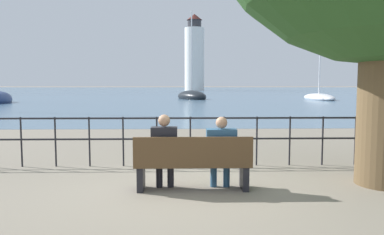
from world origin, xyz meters
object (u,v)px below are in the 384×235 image
object	(u,v)px
seated_person_left	(164,149)
harbor_lighthouse	(194,55)
sailboat_1	(192,96)
park_bench	(193,164)
sailboat_0	(319,98)
seated_person_right	(221,149)

from	to	relation	value
seated_person_left	harbor_lighthouse	distance (m)	112.82
sailboat_1	harbor_lighthouse	distance (m)	73.07
park_bench	sailboat_0	bearing A→B (deg)	67.06
seated_person_left	harbor_lighthouse	xyz separation A→B (m)	(4.28, 112.26, 10.38)
seated_person_right	harbor_lighthouse	size ratio (longest dim) A/B	0.05
park_bench	seated_person_left	xyz separation A→B (m)	(-0.47, 0.08, 0.24)
seated_person_right	harbor_lighthouse	distance (m)	112.79
sailboat_1	harbor_lighthouse	xyz separation A→B (m)	(2.78, 72.23, 10.71)
park_bench	seated_person_left	size ratio (longest dim) A/B	1.53
sailboat_0	harbor_lighthouse	size ratio (longest dim) A/B	0.41
sailboat_1	seated_person_right	bearing A→B (deg)	-115.63
park_bench	sailboat_1	distance (m)	40.12
seated_person_left	sailboat_0	bearing A→B (deg)	66.43
sailboat_1	harbor_lighthouse	size ratio (longest dim) A/B	0.47
seated_person_right	sailboat_0	xyz separation A→B (m)	(15.66, 38.04, -0.42)
park_bench	seated_person_left	bearing A→B (deg)	170.55
park_bench	seated_person_left	distance (m)	0.53
seated_person_left	seated_person_right	distance (m)	0.93
seated_person_right	sailboat_1	world-z (taller)	sailboat_1
park_bench	seated_person_left	world-z (taller)	seated_person_left
sailboat_1	sailboat_0	bearing A→B (deg)	-32.33
seated_person_right	sailboat_0	world-z (taller)	sailboat_0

